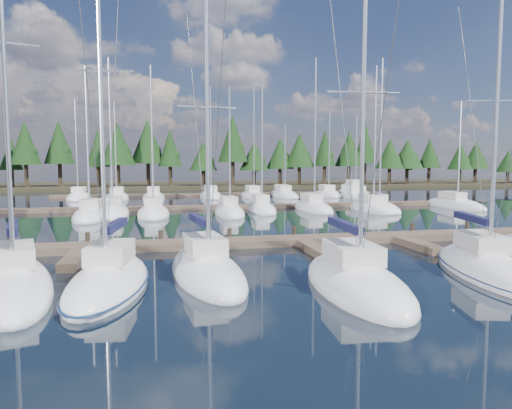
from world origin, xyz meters
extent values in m
plane|color=black|center=(0.00, 30.00, 0.00)|extent=(260.00, 260.00, 0.00)
cube|color=#2D2819|center=(0.00, 90.00, 0.30)|extent=(220.00, 30.00, 0.60)
cube|color=brown|center=(0.00, 18.00, 0.20)|extent=(44.00, 2.00, 0.40)
cube|color=brown|center=(-12.00, 15.00, 0.20)|extent=(0.90, 4.00, 0.40)
cube|color=brown|center=(-6.00, 15.00, 0.20)|extent=(0.90, 4.00, 0.40)
cube|color=brown|center=(0.00, 15.00, 0.20)|extent=(0.90, 4.00, 0.40)
cube|color=brown|center=(6.00, 15.00, 0.20)|extent=(0.90, 4.00, 0.40)
cube|color=brown|center=(12.00, 15.00, 0.20)|extent=(0.90, 4.00, 0.40)
cylinder|color=#2E2419|center=(-16.00, 19.00, 0.45)|extent=(0.26, 0.26, 0.90)
cylinder|color=#2E2419|center=(-12.00, 19.00, 0.45)|extent=(0.26, 0.26, 0.90)
cylinder|color=#2E2419|center=(-8.00, 19.00, 0.45)|extent=(0.26, 0.26, 0.90)
cylinder|color=#2E2419|center=(-4.00, 19.00, 0.45)|extent=(0.26, 0.26, 0.90)
cylinder|color=#2E2419|center=(0.00, 19.00, 0.45)|extent=(0.26, 0.26, 0.90)
cylinder|color=#2E2419|center=(4.00, 19.00, 0.45)|extent=(0.26, 0.26, 0.90)
cylinder|color=#2E2419|center=(8.00, 19.00, 0.45)|extent=(0.26, 0.26, 0.90)
cylinder|color=#2E2419|center=(12.00, 19.00, 0.45)|extent=(0.26, 0.26, 0.90)
cube|color=brown|center=(0.00, 40.00, 0.20)|extent=(50.00, 1.80, 0.40)
cube|color=brown|center=(0.00, 60.00, 0.20)|extent=(46.00, 1.80, 0.40)
ellipsoid|color=white|center=(-13.23, 10.13, 0.15)|extent=(4.77, 9.14, 1.90)
cube|color=beige|center=(-13.34, 10.55, 1.35)|extent=(2.09, 3.08, 0.70)
cylinder|color=silver|center=(-13.11, 9.70, 8.08)|extent=(0.20, 0.20, 14.17)
cylinder|color=silver|center=(-13.62, 11.57, 2.10)|extent=(1.13, 3.76, 0.12)
cube|color=#131434|center=(-13.62, 11.57, 2.25)|extent=(1.31, 3.65, 0.30)
cylinder|color=silver|center=(-13.11, 9.70, 8.79)|extent=(2.23, 0.67, 0.07)
cylinder|color=#3F3F44|center=(-12.61, 7.88, 7.93)|extent=(1.03, 3.68, 14.47)
cylinder|color=#3F3F44|center=(-13.72, 11.95, 7.93)|extent=(1.26, 4.53, 14.47)
ellipsoid|color=white|center=(-9.94, 9.92, 0.15)|extent=(3.54, 7.78, 1.90)
cube|color=beige|center=(-9.89, 10.29, 1.35)|extent=(1.73, 2.57, 0.70)
cylinder|color=silver|center=(-9.98, 9.55, 7.33)|extent=(0.18, 0.18, 12.66)
cylinder|color=silver|center=(-9.77, 11.19, 2.10)|extent=(0.54, 3.29, 0.12)
cube|color=#131434|center=(-9.77, 11.19, 2.25)|extent=(0.75, 3.17, 0.30)
cylinder|color=silver|center=(-9.98, 9.55, 7.96)|extent=(2.33, 0.37, 0.07)
cylinder|color=#3F3F44|center=(-10.19, 7.95, 7.18)|extent=(0.45, 3.24, 12.96)
cylinder|color=#3F3F44|center=(-9.73, 11.52, 7.18)|extent=(0.54, 3.98, 12.97)
ellipsoid|color=#0D1F44|center=(-9.94, 9.92, 0.22)|extent=(3.68, 8.09, 0.18)
ellipsoid|color=white|center=(-6.18, 10.96, 0.15)|extent=(3.51, 8.35, 1.90)
cube|color=beige|center=(-6.22, 11.36, 1.35)|extent=(1.72, 2.74, 0.70)
cylinder|color=silver|center=(-6.13, 10.55, 6.37)|extent=(0.18, 0.18, 10.75)
cylinder|color=silver|center=(-6.33, 12.33, 2.10)|extent=(0.52, 3.56, 0.12)
cube|color=#131434|center=(-6.33, 12.33, 2.25)|extent=(0.73, 3.42, 0.30)
cylinder|color=silver|center=(-6.13, 10.55, 6.91)|extent=(2.34, 0.33, 0.07)
cylinder|color=#3F3F44|center=(-5.94, 8.82, 6.22)|extent=(0.43, 3.50, 11.06)
cylinder|color=#3F3F44|center=(-6.37, 12.69, 6.22)|extent=(0.52, 4.30, 11.06)
ellipsoid|color=white|center=(-0.90, 8.02, 0.15)|extent=(3.59, 8.47, 1.90)
cube|color=beige|center=(-0.87, 8.43, 1.35)|extent=(1.83, 2.76, 0.70)
cylinder|color=silver|center=(-0.94, 7.61, 6.64)|extent=(0.17, 0.17, 11.28)
cylinder|color=silver|center=(-0.80, 9.42, 2.10)|extent=(0.39, 3.64, 0.12)
cube|color=#131434|center=(-0.80, 9.42, 2.25)|extent=(0.61, 3.49, 0.30)
cylinder|color=silver|center=(-0.94, 7.61, 7.21)|extent=(2.68, 0.27, 0.07)
cylinder|color=#3F3F44|center=(-1.07, 5.84, 6.49)|extent=(0.30, 3.58, 11.59)
cylinder|color=#3F3F44|center=(-0.77, 9.79, 6.49)|extent=(0.36, 4.40, 11.59)
ellipsoid|color=white|center=(5.46, 9.07, 0.15)|extent=(4.52, 8.62, 1.90)
cube|color=beige|center=(5.56, 9.47, 1.35)|extent=(2.01, 2.90, 0.70)
cylinder|color=silver|center=(5.36, 8.67, 6.66)|extent=(0.19, 0.19, 11.33)
cylinder|color=silver|center=(5.81, 10.43, 2.10)|extent=(1.02, 3.55, 0.12)
cube|color=#131434|center=(5.81, 10.43, 2.25)|extent=(1.20, 3.44, 0.30)
cylinder|color=silver|center=(5.36, 8.67, 7.23)|extent=(2.23, 0.64, 0.07)
cylinder|color=#3F3F44|center=(5.90, 10.79, 6.51)|extent=(1.12, 4.27, 11.64)
ellipsoid|color=#0D1F44|center=(5.46, 9.07, 0.22)|extent=(4.70, 8.97, 0.18)
ellipsoid|color=white|center=(-13.85, 33.27, 0.15)|extent=(2.77, 7.93, 1.90)
cube|color=beige|center=(-13.85, 33.66, 1.35)|extent=(1.52, 2.54, 0.70)
cylinder|color=silver|center=(-13.85, 32.87, 6.90)|extent=(0.16, 0.16, 11.81)
ellipsoid|color=white|center=(-12.19, 35.38, 0.15)|extent=(2.76, 8.59, 1.90)
cube|color=beige|center=(-12.19, 35.81, 1.35)|extent=(1.52, 2.75, 0.70)
cylinder|color=silver|center=(-12.19, 34.95, 7.49)|extent=(0.16, 0.16, 12.98)
ellipsoid|color=white|center=(-8.60, 34.28, 0.15)|extent=(2.82, 7.73, 1.90)
cube|color=beige|center=(-8.60, 34.67, 1.35)|extent=(1.55, 2.47, 0.70)
cylinder|color=silver|center=(-8.60, 33.89, 7.14)|extent=(0.16, 0.16, 12.28)
ellipsoid|color=white|center=(-1.72, 34.08, 0.15)|extent=(2.52, 7.98, 1.90)
cube|color=beige|center=(-1.72, 34.48, 1.35)|extent=(1.38, 2.55, 0.70)
cylinder|color=silver|center=(-1.72, 33.68, 6.32)|extent=(0.16, 0.16, 10.63)
ellipsoid|color=white|center=(1.77, 36.16, 0.15)|extent=(2.46, 7.59, 1.90)
cube|color=beige|center=(1.77, 36.54, 1.35)|extent=(1.35, 2.43, 0.70)
cylinder|color=silver|center=(1.77, 35.78, 6.88)|extent=(0.16, 0.16, 11.76)
ellipsoid|color=white|center=(7.24, 36.47, 0.15)|extent=(2.69, 9.36, 1.90)
cube|color=beige|center=(7.24, 36.94, 1.35)|extent=(1.48, 2.99, 0.70)
cylinder|color=silver|center=(7.24, 36.00, 8.05)|extent=(0.16, 0.16, 14.10)
ellipsoid|color=white|center=(12.74, 34.45, 0.15)|extent=(2.81, 8.15, 1.90)
cube|color=beige|center=(12.74, 34.86, 1.35)|extent=(1.55, 2.61, 0.70)
cylinder|color=silver|center=(12.74, 34.04, 7.59)|extent=(0.16, 0.16, 13.19)
ellipsoid|color=white|center=(13.49, 34.71, 0.15)|extent=(2.43, 8.44, 1.90)
cube|color=beige|center=(13.49, 35.13, 1.35)|extent=(1.34, 2.70, 0.70)
cylinder|color=silver|center=(13.49, 34.29, 7.99)|extent=(0.16, 0.16, 13.99)
ellipsoid|color=white|center=(23.24, 36.05, 0.15)|extent=(2.60, 9.62, 1.90)
cube|color=beige|center=(23.24, 36.53, 1.35)|extent=(1.43, 3.08, 0.70)
cylinder|color=silver|center=(23.24, 35.57, 6.16)|extent=(0.16, 0.16, 10.31)
ellipsoid|color=white|center=(-18.58, 56.52, 0.15)|extent=(2.89, 8.13, 1.90)
cube|color=beige|center=(-18.58, 56.92, 1.35)|extent=(1.59, 2.60, 0.70)
cylinder|color=silver|center=(-18.58, 56.11, 7.03)|extent=(0.16, 0.16, 12.05)
ellipsoid|color=white|center=(-13.54, 54.91, 0.15)|extent=(2.92, 8.96, 1.90)
cube|color=beige|center=(-13.54, 55.36, 1.35)|extent=(1.61, 2.87, 0.70)
cylinder|color=silver|center=(-13.54, 54.47, 6.87)|extent=(0.16, 0.16, 11.74)
ellipsoid|color=white|center=(-8.82, 54.56, 0.15)|extent=(2.89, 9.76, 1.90)
cube|color=beige|center=(-8.82, 55.05, 1.35)|extent=(1.59, 3.12, 0.70)
cylinder|color=silver|center=(-8.82, 54.07, 7.72)|extent=(0.16, 0.16, 13.44)
ellipsoid|color=white|center=(-0.98, 56.44, 0.15)|extent=(2.88, 9.20, 1.90)
cube|color=beige|center=(-0.98, 56.90, 1.35)|extent=(1.58, 2.94, 0.70)
cylinder|color=silver|center=(-0.98, 55.98, 8.16)|extent=(0.16, 0.16, 14.33)
ellipsoid|color=white|center=(4.91, 55.31, 0.15)|extent=(2.90, 9.97, 1.90)
cube|color=beige|center=(4.91, 55.81, 1.35)|extent=(1.59, 3.19, 0.70)
cylinder|color=silver|center=(4.91, 54.81, 8.34)|extent=(0.16, 0.16, 14.67)
ellipsoid|color=white|center=(9.57, 56.01, 0.15)|extent=(2.99, 10.95, 1.90)
cube|color=beige|center=(9.57, 56.56, 1.35)|extent=(1.64, 3.50, 0.70)
cylinder|color=silver|center=(9.57, 55.46, 5.74)|extent=(0.16, 0.16, 9.48)
ellipsoid|color=white|center=(16.05, 55.35, 0.15)|extent=(2.99, 7.88, 1.90)
cube|color=beige|center=(16.05, 55.74, 1.35)|extent=(1.64, 2.52, 0.70)
cylinder|color=silver|center=(16.05, 54.95, 6.59)|extent=(0.16, 0.16, 11.19)
ellipsoid|color=white|center=(20.86, 56.90, 0.15)|extent=(2.75, 10.86, 1.90)
cube|color=beige|center=(20.86, 57.45, 1.35)|extent=(1.51, 3.48, 0.70)
cylinder|color=silver|center=(20.86, 56.36, 6.47)|extent=(0.16, 0.16, 10.93)
ellipsoid|color=white|center=(18.67, 52.27, 0.10)|extent=(3.64, 8.59, 1.67)
cube|color=white|center=(18.67, 52.27, 1.21)|extent=(2.56, 4.78, 1.11)
cube|color=beige|center=(18.62, 51.86, 2.13)|extent=(1.83, 3.06, 0.83)
cylinder|color=silver|center=(18.75, 53.10, 2.69)|extent=(0.09, 0.09, 1.48)
cylinder|color=black|center=(-34.45, 83.40, 2.13)|extent=(0.70, 0.70, 3.06)
cone|color=black|center=(-34.45, 83.40, 6.63)|extent=(4.06, 4.06, 5.95)
ellipsoid|color=black|center=(-33.95, 83.40, 5.27)|extent=(2.44, 2.44, 2.44)
cylinder|color=black|center=(-31.14, 80.20, 2.61)|extent=(0.70, 0.70, 4.01)
cone|color=black|center=(-31.14, 80.20, 8.51)|extent=(5.19, 5.19, 7.80)
ellipsoid|color=black|center=(-30.64, 80.20, 6.73)|extent=(3.11, 3.11, 3.11)
cylinder|color=black|center=(-26.14, 83.34, 2.68)|extent=(0.70, 0.70, 4.17)
cone|color=black|center=(-26.14, 83.34, 8.82)|extent=(5.42, 5.42, 8.11)
ellipsoid|color=black|center=(-25.64, 83.34, 6.97)|extent=(3.25, 3.25, 3.25)
cylinder|color=black|center=(-19.20, 82.51, 2.41)|extent=(0.70, 0.70, 3.61)
cone|color=black|center=(-19.20, 82.51, 7.73)|extent=(4.27, 4.27, 7.03)
ellipsoid|color=black|center=(-18.70, 82.51, 6.12)|extent=(2.56, 2.56, 2.56)
cylinder|color=black|center=(-15.33, 78.80, 2.56)|extent=(0.70, 0.70, 3.93)
cone|color=black|center=(-15.33, 78.80, 8.35)|extent=(6.36, 6.36, 7.64)
ellipsoid|color=black|center=(-14.83, 78.80, 6.60)|extent=(3.82, 3.82, 3.82)
cylinder|color=black|center=(-10.09, 82.39, 2.73)|extent=(0.70, 0.70, 4.27)
cone|color=black|center=(-10.09, 82.39, 9.02)|extent=(6.63, 6.63, 8.30)
ellipsoid|color=black|center=(-9.59, 82.39, 7.12)|extent=(3.98, 3.98, 3.98)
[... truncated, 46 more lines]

